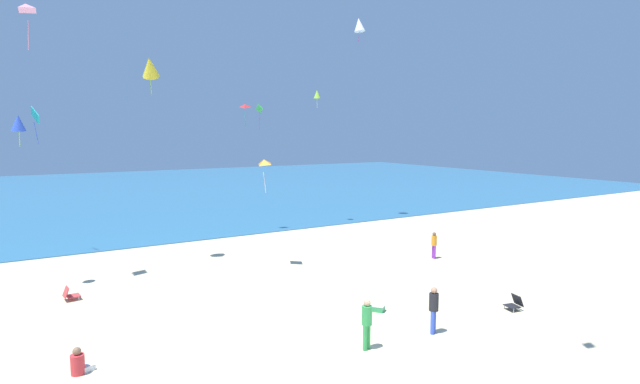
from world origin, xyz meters
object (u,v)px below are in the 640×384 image
(person_1, at_px, (434,307))
(person_3, at_px, (434,243))
(kite_orange, at_px, (264,162))
(beach_chair_far_right, at_px, (515,303))
(kite_white, at_px, (359,25))
(kite_teal, at_px, (35,116))
(cooler_box, at_px, (378,308))
(kite_red, at_px, (245,106))
(kite_yellow, at_px, (150,67))
(kite_green, at_px, (259,110))
(person_2, at_px, (367,321))
(beach_chair_far_left, at_px, (70,294))
(kite_blue, at_px, (18,123))
(kite_lime, at_px, (317,94))
(kite_pink, at_px, (26,7))
(person_0, at_px, (79,364))

(person_1, bearing_deg, person_3, -75.21)
(person_1, height_order, kite_orange, kite_orange)
(beach_chair_far_right, height_order, person_1, person_1)
(kite_white, xyz_separation_m, kite_teal, (-21.39, -0.63, -7.10))
(beach_chair_far_right, distance_m, person_3, 7.89)
(cooler_box, distance_m, kite_red, 18.36)
(kite_yellow, bearing_deg, beach_chair_far_right, -53.13)
(person_1, xyz_separation_m, kite_orange, (-1.48, 10.30, 4.37))
(person_1, relative_size, kite_orange, 0.94)
(kite_green, bearing_deg, person_2, -101.77)
(beach_chair_far_left, bearing_deg, person_2, -59.52)
(kite_blue, distance_m, kite_teal, 6.61)
(kite_blue, height_order, kite_yellow, kite_yellow)
(kite_lime, bearing_deg, kite_orange, -132.78)
(cooler_box, bearing_deg, kite_red, 84.97)
(kite_green, xyz_separation_m, kite_yellow, (-6.42, -1.51, 1.89))
(beach_chair_far_right, relative_size, kite_yellow, 0.33)
(kite_green, bearing_deg, kite_orange, -111.86)
(beach_chair_far_right, relative_size, kite_orange, 0.39)
(kite_yellow, bearing_deg, kite_white, 19.14)
(kite_yellow, relative_size, kite_orange, 1.16)
(cooler_box, height_order, kite_pink, kite_pink)
(kite_white, xyz_separation_m, kite_lime, (-3.71, -0.11, -5.25))
(person_3, xyz_separation_m, kite_green, (-6.63, 7.77, 7.19))
(kite_green, relative_size, kite_pink, 0.75)
(cooler_box, height_order, kite_yellow, kite_yellow)
(person_3, distance_m, kite_blue, 20.33)
(person_1, relative_size, kite_white, 0.89)
(kite_pink, distance_m, kite_orange, 11.82)
(person_0, distance_m, kite_teal, 17.34)
(kite_white, distance_m, kite_pink, 22.84)
(kite_red, distance_m, kite_pink, 14.18)
(cooler_box, bearing_deg, beach_chair_far_right, -29.28)
(cooler_box, distance_m, kite_lime, 20.38)
(kite_red, xyz_separation_m, kite_lime, (5.69, 0.35, 1.00))
(person_2, relative_size, kite_pink, 0.85)
(beach_chair_far_right, bearing_deg, beach_chair_far_left, -23.06)
(person_1, bearing_deg, kite_blue, 12.29)
(person_2, relative_size, kite_teal, 0.81)
(kite_white, bearing_deg, person_3, -105.95)
(kite_teal, bearing_deg, kite_red, 0.82)
(kite_lime, height_order, kite_orange, kite_lime)
(kite_red, bearing_deg, cooler_box, -95.03)
(person_1, distance_m, person_2, 2.67)
(kite_pink, distance_m, kite_lime, 19.26)
(kite_blue, height_order, kite_teal, kite_teal)
(cooler_box, distance_m, person_3, 8.85)
(beach_chair_far_right, xyz_separation_m, kite_green, (-3.78, 15.10, 7.75))
(person_1, relative_size, kite_lime, 1.25)
(person_0, bearing_deg, kite_red, 31.48)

